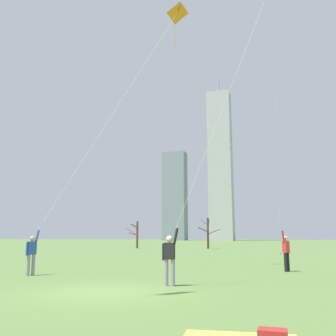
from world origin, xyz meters
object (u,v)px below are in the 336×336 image
(bare_tree_far_right_edge, at_px, (208,232))
(bare_tree_center, at_px, (137,234))
(kite_flyer_foreground_left_orange, at_px, (68,192))
(kite_flyer_midfield_center_blue, at_px, (206,161))
(kite_flyer_midfield_left_yellow, at_px, (229,161))

(bare_tree_far_right_edge, xyz_separation_m, bare_tree_center, (-9.91, -1.21, -0.27))
(kite_flyer_foreground_left_orange, relative_size, bare_tree_center, 4.03)
(kite_flyer_midfield_center_blue, relative_size, bare_tree_far_right_edge, 3.86)
(kite_flyer_midfield_center_blue, height_order, bare_tree_center, kite_flyer_midfield_center_blue)
(kite_flyer_foreground_left_orange, relative_size, kite_flyer_midfield_center_blue, 0.93)
(kite_flyer_midfield_center_blue, bearing_deg, bare_tree_far_right_edge, 102.11)
(bare_tree_center, bearing_deg, kite_flyer_midfield_left_yellow, -61.49)
(kite_flyer_midfield_center_blue, distance_m, bare_tree_far_right_edge, 39.39)
(bare_tree_far_right_edge, distance_m, bare_tree_center, 9.99)
(kite_flyer_foreground_left_orange, height_order, bare_tree_far_right_edge, kite_flyer_foreground_left_orange)
(kite_flyer_foreground_left_orange, bearing_deg, kite_flyer_midfield_left_yellow, 7.35)
(kite_flyer_foreground_left_orange, xyz_separation_m, kite_flyer_midfield_center_blue, (6.84, -2.34, 0.55))
(kite_flyer_midfield_left_yellow, distance_m, bare_tree_center, 38.79)
(kite_flyer_midfield_left_yellow, height_order, bare_tree_far_right_edge, kite_flyer_midfield_left_yellow)
(kite_flyer_foreground_left_orange, distance_m, kite_flyer_midfield_left_yellow, 7.30)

